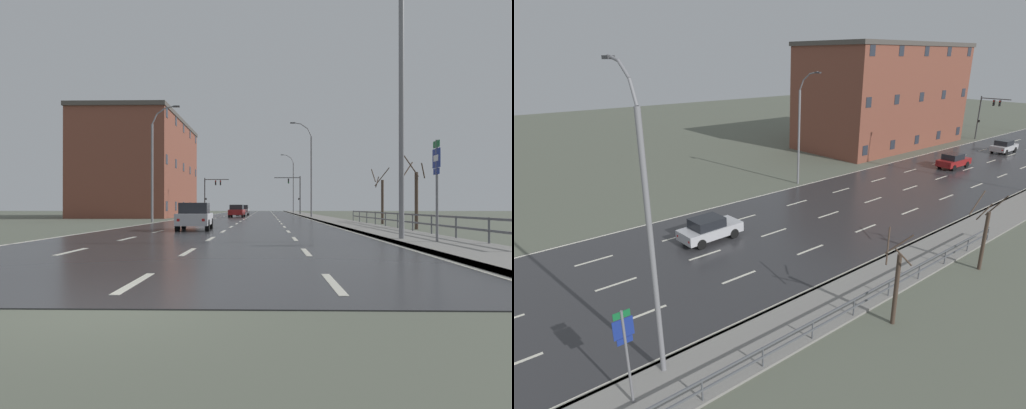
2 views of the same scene
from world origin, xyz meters
The scene contains 13 objects.
ground_plane centered at (0.00, 48.00, -0.06)m, with size 160.00×160.00×0.12m.
road_asphalt_strip centered at (0.00, 59.99, 0.01)m, with size 14.00×120.00×0.03m.
guardrail centered at (9.85, 20.06, 0.71)m, with size 0.07×26.55×1.00m.
street_lamp_foreground centered at (7.47, 11.77, 5.59)m, with size 2.31×0.24×11.37m.
street_lamp_left_bank centered at (-7.44, 32.95, 4.96)m, with size 2.50×0.24×10.15m.
highway_sign centered at (8.39, 10.25, 2.40)m, with size 0.09×0.68×3.74m.
traffic_signal_left centered at (-6.95, 68.45, 4.11)m, with size 4.09×0.36×6.07m.
car_far_right centered at (-1.75, 19.64, 0.80)m, with size 1.99×4.18×1.57m.
car_mid_centre centered at (-1.24, 61.98, 0.80)m, with size 1.85×4.10×1.57m.
car_near_left centered at (-1.35, 49.85, 0.80)m, with size 1.96×4.17×1.57m.
brick_building centered at (-14.51, 54.68, 6.51)m, with size 11.47×23.45×12.99m.
bare_tree_near centered at (11.22, 21.07, 1.96)m, with size 1.36×1.65×4.44m.
bare_tree_mid centered at (11.27, 29.19, 1.99)m, with size 1.41×1.42×4.43m.
Camera 2 is at (20.16, 6.59, 11.28)m, focal length 29.64 mm.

